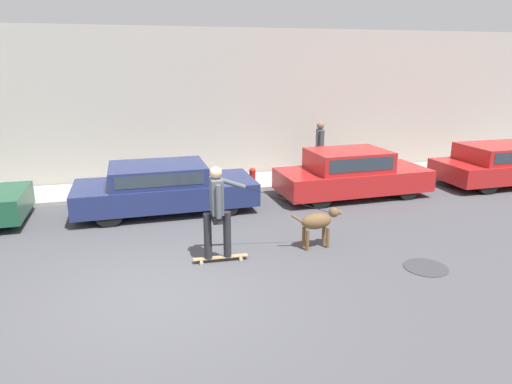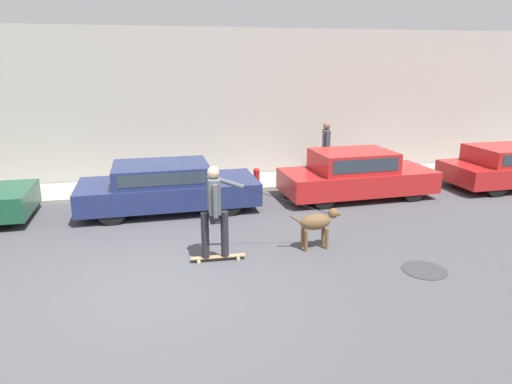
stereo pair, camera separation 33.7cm
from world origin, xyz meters
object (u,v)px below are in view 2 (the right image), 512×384
object	(u,v)px
skateboarder	(215,208)
pedestrian_with_bag	(326,146)
dog	(317,223)
parked_car_2	(356,175)
parked_car_1	(167,187)
fire_hydrant	(257,180)

from	to	relation	value
skateboarder	pedestrian_with_bag	distance (m)	6.89
dog	pedestrian_with_bag	distance (m)	5.75
parked_car_2	skateboarder	bearing A→B (deg)	-144.32
parked_car_1	parked_car_2	size ratio (longest dim) A/B	1.05
skateboarder	fire_hydrant	world-z (taller)	skateboarder
parked_car_2	fire_hydrant	world-z (taller)	parked_car_2
pedestrian_with_bag	fire_hydrant	size ratio (longest dim) A/B	2.19
parked_car_1	fire_hydrant	distance (m)	2.61
parked_car_1	pedestrian_with_bag	distance (m)	5.45
pedestrian_with_bag	fire_hydrant	bearing A→B (deg)	41.60
parked_car_1	dog	xyz separation A→B (m)	(2.76, -3.10, -0.06)
skateboarder	pedestrian_with_bag	size ratio (longest dim) A/B	1.71
parked_car_1	parked_car_2	xyz separation A→B (m)	(4.99, -0.00, 0.02)
parked_car_2	fire_hydrant	distance (m)	2.69
parked_car_1	parked_car_2	distance (m)	4.99
parked_car_1	skateboarder	world-z (taller)	skateboarder
skateboarder	fire_hydrant	distance (m)	4.51
parked_car_1	fire_hydrant	size ratio (longest dim) A/B	5.75
fire_hydrant	skateboarder	bearing A→B (deg)	-112.38
parked_car_2	skateboarder	world-z (taller)	skateboarder
pedestrian_with_bag	fire_hydrant	world-z (taller)	pedestrian_with_bag
parked_car_1	fire_hydrant	xyz separation A→B (m)	(2.45, 0.87, -0.19)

